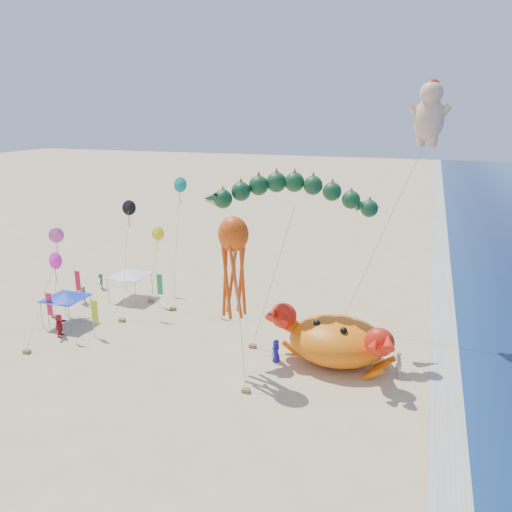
{
  "coord_description": "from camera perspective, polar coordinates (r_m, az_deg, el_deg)",
  "views": [
    {
      "loc": [
        9.77,
        -31.95,
        17.02
      ],
      "look_at": [
        -2.0,
        2.0,
        6.5
      ],
      "focal_mm": 35.0,
      "sensor_mm": 36.0,
      "label": 1
    }
  ],
  "objects": [
    {
      "name": "ground",
      "position": [
        37.49,
        1.92,
        -10.69
      ],
      "size": [
        320.0,
        320.0,
        0.0
      ],
      "primitive_type": "plane",
      "color": "#D1B784",
      "rests_on": "ground"
    },
    {
      "name": "canopy_blue",
      "position": [
        43.77,
        -20.96,
        -4.27
      ],
      "size": [
        3.29,
        3.29,
        2.71
      ],
      "color": "gray",
      "rests_on": "ground"
    },
    {
      "name": "canopy_white",
      "position": [
        47.81,
        -14.25,
        -1.95
      ],
      "size": [
        3.44,
        3.44,
        2.71
      ],
      "color": "gray",
      "rests_on": "ground"
    },
    {
      "name": "crab_inflatable",
      "position": [
        35.5,
        9.19,
        -9.38
      ],
      "size": [
        9.08,
        7.26,
        3.98
      ],
      "color": "orange",
      "rests_on": "ground"
    },
    {
      "name": "octopus_kite",
      "position": [
        32.01,
        -2.57,
        -0.4
      ],
      "size": [
        2.98,
        3.63,
        10.64
      ],
      "color": "#E64B0C",
      "rests_on": "ground"
    },
    {
      "name": "beachgoers",
      "position": [
        42.38,
        -14.1,
        -6.63
      ],
      "size": [
        29.8,
        11.67,
        1.84
      ],
      "color": "#AF1C29",
      "rests_on": "ground"
    },
    {
      "name": "foam_strip",
      "position": [
        36.26,
        20.83,
        -12.83
      ],
      "size": [
        320.0,
        320.0,
        0.0
      ],
      "primitive_type": "plane",
      "color": "silver",
      "rests_on": "ground"
    },
    {
      "name": "dragon_kite",
      "position": [
        35.16,
        4.18,
        6.56
      ],
      "size": [
        12.26,
        6.16,
        12.43
      ],
      "color": "#113F1F",
      "rests_on": "ground"
    },
    {
      "name": "small_kites",
      "position": [
        44.26,
        -15.63,
        2.49
      ],
      "size": [
        10.95,
        14.6,
        11.51
      ],
      "color": "#F91BCF",
      "rests_on": "ground"
    },
    {
      "name": "cherub_kite",
      "position": [
        40.08,
        19.21,
        15.31
      ],
      "size": [
        6.68,
        3.56,
        19.19
      ],
      "color": "#F4C095",
      "rests_on": "ground"
    },
    {
      "name": "feather_flags",
      "position": [
        44.28,
        -17.78,
        -4.31
      ],
      "size": [
        8.09,
        7.29,
        3.2
      ],
      "color": "gray",
      "rests_on": "ground"
    }
  ]
}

